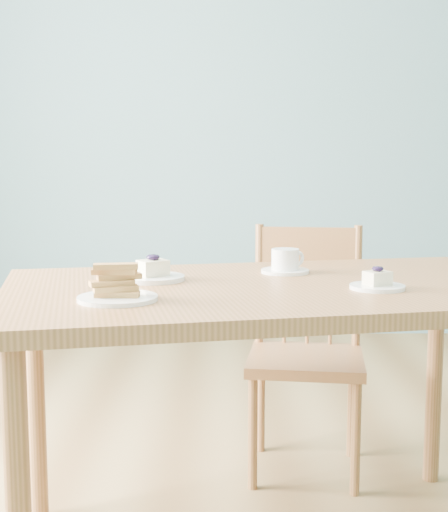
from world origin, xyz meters
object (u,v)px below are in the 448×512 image
object	(u,v)px
cheesecake_plate_far	(153,274)
coffee_cup	(286,263)
biscotti_plate	(117,288)
dining_table	(278,312)
dining_chair	(306,347)
cheesecake_plate_near	(377,283)

from	to	relation	value
cheesecake_plate_far	coffee_cup	size ratio (longest dim) A/B	1.22
cheesecake_plate_far	biscotti_plate	distance (m)	0.29
dining_table	cheesecake_plate_far	world-z (taller)	cheesecake_plate_far
dining_chair	coffee_cup	world-z (taller)	dining_chair
dining_table	biscotti_plate	size ratio (longest dim) A/B	8.29
dining_chair	coffee_cup	bearing A→B (deg)	-98.06
coffee_cup	cheesecake_plate_far	bearing A→B (deg)	174.90
dining_chair	biscotti_plate	xyz separation A→B (m)	(-0.55, -0.81, 0.36)
dining_chair	coffee_cup	xyz separation A→B (m)	(-0.11, -0.39, 0.36)
dining_table	cheesecake_plate_near	xyz separation A→B (m)	(0.25, -0.08, 0.09)
dining_chair	coffee_cup	size ratio (longest dim) A/B	6.13
biscotti_plate	cheesecake_plate_near	bearing A→B (deg)	12.80
dining_table	cheesecake_plate_near	size ratio (longest dim) A/B	11.16
cheesecake_plate_far	dining_table	bearing A→B (deg)	-9.78
cheesecake_plate_near	cheesecake_plate_far	distance (m)	0.61
biscotti_plate	cheesecake_plate_far	bearing A→B (deg)	78.56
dining_table	dining_chair	distance (m)	0.66
dining_table	biscotti_plate	xyz separation A→B (m)	(-0.40, -0.23, 0.11)
cheesecake_plate_near	cheesecake_plate_far	bearing A→B (deg)	166.72
dining_table	cheesecake_plate_near	world-z (taller)	cheesecake_plate_near
dining_table	cheesecake_plate_far	size ratio (longest dim) A/B	9.08
cheesecake_plate_far	biscotti_plate	xyz separation A→B (m)	(-0.06, -0.29, 0.01)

